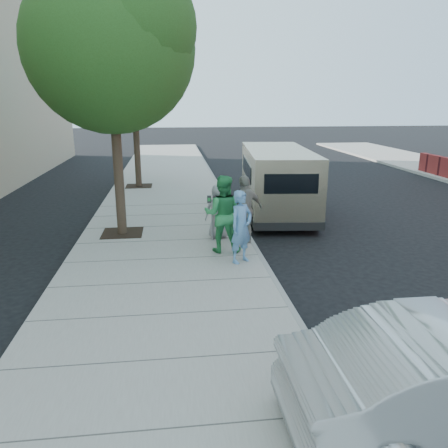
# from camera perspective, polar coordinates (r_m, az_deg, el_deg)

# --- Properties ---
(ground) EXTENTS (120.00, 120.00, 0.00)m
(ground) POSITION_cam_1_polar(r_m,az_deg,el_deg) (11.24, -2.53, -5.03)
(ground) COLOR black
(ground) RESTS_ON ground
(sidewalk) EXTENTS (5.00, 60.00, 0.15)m
(sidewalk) POSITION_cam_1_polar(r_m,az_deg,el_deg) (11.19, -7.67, -4.85)
(sidewalk) COLOR gray
(sidewalk) RESTS_ON ground
(curb_face) EXTENTS (0.12, 60.00, 0.16)m
(curb_face) POSITION_cam_1_polar(r_m,az_deg,el_deg) (11.40, 4.72, -4.35)
(curb_face) COLOR gray
(curb_face) RESTS_ON ground
(tree_near) EXTENTS (4.62, 4.60, 7.53)m
(tree_near) POSITION_cam_1_polar(r_m,az_deg,el_deg) (13.06, -14.47, 22.16)
(tree_near) COLOR black
(tree_near) RESTS_ON sidewalk
(tree_far) EXTENTS (3.92, 3.80, 6.49)m
(tree_far) POSITION_cam_1_polar(r_m,az_deg,el_deg) (20.55, -11.63, 17.97)
(tree_far) COLOR black
(tree_far) RESTS_ON sidewalk
(parking_meter) EXTENTS (0.28, 0.14, 1.30)m
(parking_meter) POSITION_cam_1_polar(r_m,az_deg,el_deg) (12.25, -1.56, 2.09)
(parking_meter) COLOR gray
(parking_meter) RESTS_ON sidewalk
(van) EXTENTS (2.68, 6.49, 2.35)m
(van) POSITION_cam_1_polar(r_m,az_deg,el_deg) (15.94, 6.87, 5.74)
(van) COLOR tan
(van) RESTS_ON ground
(person_officer) EXTENTS (0.78, 0.73, 1.79)m
(person_officer) POSITION_cam_1_polar(r_m,az_deg,el_deg) (10.59, 2.27, -0.38)
(person_officer) COLOR #5C91C4
(person_officer) RESTS_ON sidewalk
(person_green_shirt) EXTENTS (1.13, 0.96, 2.02)m
(person_green_shirt) POSITION_cam_1_polar(r_m,az_deg,el_deg) (11.31, -0.18, 1.31)
(person_green_shirt) COLOR #30954F
(person_green_shirt) RESTS_ON sidewalk
(person_gray_shirt) EXTENTS (0.78, 0.52, 1.57)m
(person_gray_shirt) POSITION_cam_1_polar(r_m,az_deg,el_deg) (12.53, -0.74, 1.68)
(person_gray_shirt) COLOR gray
(person_gray_shirt) RESTS_ON sidewalk
(person_striped_polo) EXTENTS (1.21, 0.90, 1.91)m
(person_striped_polo) POSITION_cam_1_polar(r_m,az_deg,el_deg) (12.00, 2.75, 1.85)
(person_striped_polo) COLOR gray
(person_striped_polo) RESTS_ON sidewalk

